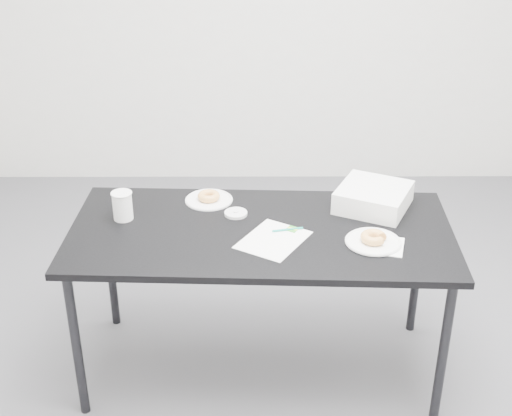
{
  "coord_description": "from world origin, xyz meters",
  "views": [
    {
      "loc": [
        -0.09,
        -2.8,
        2.24
      ],
      "look_at": [
        -0.07,
        0.02,
        0.77
      ],
      "focal_mm": 50.0,
      "sensor_mm": 36.0,
      "label": 1
    }
  ],
  "objects_px": {
    "table": "(261,241)",
    "donut_far": "(209,196)",
    "donut_near": "(374,237)",
    "plate_near": "(373,242)",
    "plate_far": "(209,200)",
    "coffee_cup": "(122,206)",
    "bakery_box": "(373,197)",
    "pen": "(288,229)",
    "scorecard": "(273,240)"
  },
  "relations": [
    {
      "from": "table",
      "to": "donut_far",
      "type": "bearing_deg",
      "value": 133.18
    },
    {
      "from": "table",
      "to": "donut_near",
      "type": "xyz_separation_m",
      "value": [
        0.46,
        -0.12,
        0.08
      ]
    },
    {
      "from": "plate_near",
      "to": "plate_far",
      "type": "xyz_separation_m",
      "value": [
        -0.7,
        0.39,
        -0.0
      ]
    },
    {
      "from": "donut_near",
      "to": "donut_far",
      "type": "xyz_separation_m",
      "value": [
        -0.7,
        0.39,
        -0.0
      ]
    },
    {
      "from": "plate_near",
      "to": "donut_far",
      "type": "distance_m",
      "value": 0.8
    },
    {
      "from": "plate_far",
      "to": "donut_far",
      "type": "bearing_deg",
      "value": 0.0
    },
    {
      "from": "coffee_cup",
      "to": "donut_far",
      "type": "bearing_deg",
      "value": 25.56
    },
    {
      "from": "coffee_cup",
      "to": "table",
      "type": "bearing_deg",
      "value": -9.36
    },
    {
      "from": "donut_near",
      "to": "bakery_box",
      "type": "bearing_deg",
      "value": 81.9
    },
    {
      "from": "plate_far",
      "to": "bakery_box",
      "type": "relative_size",
      "value": 0.74
    },
    {
      "from": "plate_far",
      "to": "pen",
      "type": "bearing_deg",
      "value": -39.31
    },
    {
      "from": "table",
      "to": "bakery_box",
      "type": "bearing_deg",
      "value": 24.27
    },
    {
      "from": "table",
      "to": "plate_near",
      "type": "distance_m",
      "value": 0.48
    },
    {
      "from": "scorecard",
      "to": "pen",
      "type": "relative_size",
      "value": 2.15
    },
    {
      "from": "plate_far",
      "to": "scorecard",
      "type": "bearing_deg",
      "value": -51.72
    },
    {
      "from": "plate_far",
      "to": "donut_far",
      "type": "distance_m",
      "value": 0.02
    },
    {
      "from": "donut_far",
      "to": "plate_far",
      "type": "bearing_deg",
      "value": 0.0
    },
    {
      "from": "coffee_cup",
      "to": "bakery_box",
      "type": "relative_size",
      "value": 0.43
    },
    {
      "from": "donut_near",
      "to": "plate_far",
      "type": "height_order",
      "value": "donut_near"
    },
    {
      "from": "scorecard",
      "to": "pen",
      "type": "xyz_separation_m",
      "value": [
        0.06,
        0.08,
        0.01
      ]
    },
    {
      "from": "donut_far",
      "to": "bakery_box",
      "type": "bearing_deg",
      "value": -5.27
    },
    {
      "from": "table",
      "to": "plate_far",
      "type": "distance_m",
      "value": 0.37
    },
    {
      "from": "donut_near",
      "to": "donut_far",
      "type": "distance_m",
      "value": 0.8
    },
    {
      "from": "donut_far",
      "to": "bakery_box",
      "type": "distance_m",
      "value": 0.75
    },
    {
      "from": "coffee_cup",
      "to": "bakery_box",
      "type": "xyz_separation_m",
      "value": [
        1.11,
        0.11,
        -0.01
      ]
    },
    {
      "from": "donut_near",
      "to": "pen",
      "type": "bearing_deg",
      "value": 163.42
    },
    {
      "from": "table",
      "to": "pen",
      "type": "bearing_deg",
      "value": -4.36
    },
    {
      "from": "plate_near",
      "to": "donut_far",
      "type": "xyz_separation_m",
      "value": [
        -0.7,
        0.39,
        0.02
      ]
    },
    {
      "from": "pen",
      "to": "donut_far",
      "type": "distance_m",
      "value": 0.45
    },
    {
      "from": "donut_far",
      "to": "bakery_box",
      "type": "relative_size",
      "value": 0.35
    },
    {
      "from": "plate_near",
      "to": "plate_far",
      "type": "bearing_deg",
      "value": 150.8
    },
    {
      "from": "pen",
      "to": "donut_far",
      "type": "bearing_deg",
      "value": 128.91
    },
    {
      "from": "pen",
      "to": "plate_near",
      "type": "height_order",
      "value": "pen"
    },
    {
      "from": "plate_far",
      "to": "coffee_cup",
      "type": "bearing_deg",
      "value": -154.44
    },
    {
      "from": "scorecard",
      "to": "donut_far",
      "type": "distance_m",
      "value": 0.47
    },
    {
      "from": "scorecard",
      "to": "plate_far",
      "type": "bearing_deg",
      "value": 159.49
    },
    {
      "from": "scorecard",
      "to": "plate_near",
      "type": "relative_size",
      "value": 1.24
    },
    {
      "from": "plate_far",
      "to": "bakery_box",
      "type": "height_order",
      "value": "bakery_box"
    },
    {
      "from": "donut_near",
      "to": "coffee_cup",
      "type": "distance_m",
      "value": 1.09
    },
    {
      "from": "plate_near",
      "to": "bakery_box",
      "type": "height_order",
      "value": "bakery_box"
    },
    {
      "from": "plate_near",
      "to": "coffee_cup",
      "type": "bearing_deg",
      "value": 168.51
    },
    {
      "from": "coffee_cup",
      "to": "pen",
      "type": "bearing_deg",
      "value": -8.93
    },
    {
      "from": "scorecard",
      "to": "donut_near",
      "type": "relative_size",
      "value": 2.64
    },
    {
      "from": "pen",
      "to": "bakery_box",
      "type": "height_order",
      "value": "bakery_box"
    },
    {
      "from": "scorecard",
      "to": "bakery_box",
      "type": "xyz_separation_m",
      "value": [
        0.46,
        0.3,
        0.05
      ]
    },
    {
      "from": "table",
      "to": "plate_near",
      "type": "xyz_separation_m",
      "value": [
        0.46,
        -0.12,
        0.06
      ]
    },
    {
      "from": "pen",
      "to": "plate_far",
      "type": "distance_m",
      "value": 0.45
    },
    {
      "from": "bakery_box",
      "to": "pen",
      "type": "bearing_deg",
      "value": -125.68
    },
    {
      "from": "table",
      "to": "donut_far",
      "type": "distance_m",
      "value": 0.37
    },
    {
      "from": "donut_far",
      "to": "donut_near",
      "type": "bearing_deg",
      "value": -29.2
    }
  ]
}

